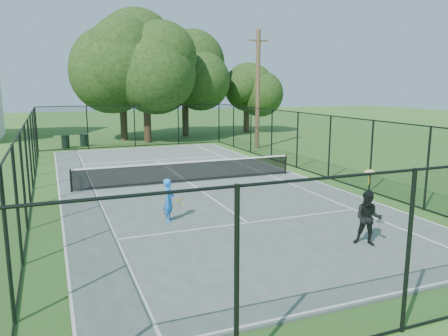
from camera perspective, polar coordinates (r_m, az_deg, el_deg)
name	(u,v)px	position (r m, az deg, el deg)	size (l,w,h in m)	color
ground	(188,183)	(19.80, -4.67, -2.02)	(120.00, 120.00, 0.00)	#426422
tennis_court	(188,183)	(19.79, -4.67, -1.93)	(11.00, 24.00, 0.06)	#515F5A
tennis_net	(188,171)	(19.68, -4.70, -0.37)	(10.08, 0.08, 0.95)	black
fence	(188,151)	(19.52, -4.74, 2.28)	(13.10, 26.10, 3.00)	black
tree_near_left	(121,66)	(36.00, -13.26, 12.82)	(7.27, 7.27, 9.49)	#332114
tree_near_mid	(146,66)	(34.36, -10.21, 13.01)	(7.22, 7.22, 9.44)	#332114
tree_near_right	(185,75)	(38.17, -5.16, 12.01)	(5.97, 5.97, 8.24)	#332114
tree_far_right	(247,92)	(41.28, 2.98, 9.93)	(4.62, 4.62, 6.12)	#332114
trash_bin_left	(65,142)	(32.67, -20.00, 3.26)	(0.58, 0.58, 0.93)	black
trash_bin_right	(84,140)	(33.25, -17.84, 3.46)	(0.58, 0.58, 0.88)	black
utility_pole	(258,89)	(30.59, 4.44, 10.21)	(1.40, 0.30, 8.06)	#4C3823
player_blue	(169,200)	(14.11, -7.20, -4.17)	(0.86, 0.60, 1.38)	#1C7CF3
player_black	(368,218)	(12.54, 18.32, -6.25)	(0.92, 0.96, 2.02)	black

